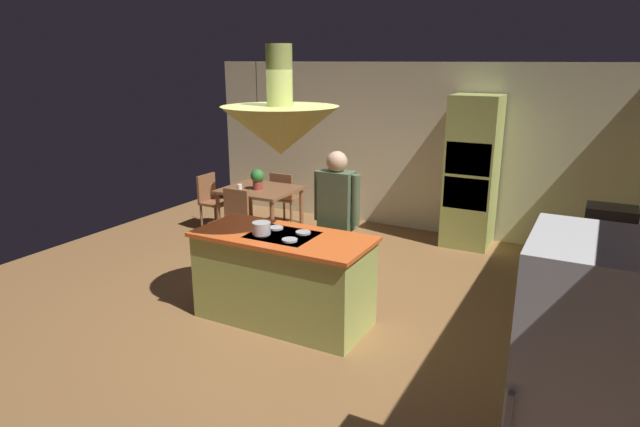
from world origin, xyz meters
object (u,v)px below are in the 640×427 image
(chair_at_corner, at_px, (212,198))
(cooking_pot_on_cooktop, at_px, (261,228))
(kitchen_island, at_px, (283,278))
(canister_flour, at_px, (608,270))
(potted_plant_on_table, at_px, (258,178))
(cup_on_table, at_px, (240,187))
(person_at_island, at_px, (336,217))
(dining_table, at_px, (260,195))
(canister_sugar, at_px, (608,262))
(chair_facing_island, at_px, (232,217))
(refrigerator, at_px, (590,421))
(oven_tower, at_px, (472,172))
(microwave_on_counter, at_px, (611,221))
(chair_by_back_wall, at_px, (285,195))
(canister_tea, at_px, (609,256))

(chair_at_corner, xyz_separation_m, cooking_pot_on_cooktop, (2.45, -2.23, 0.50))
(kitchen_island, bearing_deg, canister_flour, 3.76)
(potted_plant_on_table, bearing_deg, kitchen_island, -50.29)
(cup_on_table, bearing_deg, person_at_island, -28.92)
(dining_table, xyz_separation_m, canister_sugar, (4.54, -1.73, 0.36))
(cooking_pot_on_cooktop, bearing_deg, kitchen_island, 39.09)
(chair_facing_island, bearing_deg, chair_at_corner, 142.79)
(cup_on_table, bearing_deg, refrigerator, -37.24)
(cooking_pot_on_cooktop, bearing_deg, person_at_island, 62.71)
(oven_tower, bearing_deg, person_at_island, -108.19)
(canister_sugar, relative_size, microwave_on_counter, 0.44)
(kitchen_island, height_order, chair_by_back_wall, kitchen_island)
(refrigerator, relative_size, cooking_pot_on_cooktop, 10.09)
(oven_tower, distance_m, chair_by_back_wall, 2.89)
(potted_plant_on_table, relative_size, canister_flour, 1.47)
(microwave_on_counter, bearing_deg, chair_facing_island, -178.44)
(refrigerator, height_order, canister_flour, refrigerator)
(person_at_island, relative_size, chair_at_corner, 1.92)
(canister_sugar, bearing_deg, refrigerator, -91.11)
(chair_at_corner, bearing_deg, refrigerator, -125.11)
(canister_tea, xyz_separation_m, cooking_pot_on_cooktop, (-3.00, -0.68, -0.02))
(person_at_island, xyz_separation_m, chair_facing_island, (-1.96, 0.73, -0.46))
(refrigerator, height_order, microwave_on_counter, refrigerator)
(canister_flour, distance_m, canister_sugar, 0.18)
(kitchen_island, distance_m, canister_sugar, 2.92)
(canister_tea, bearing_deg, kitchen_island, -169.10)
(cup_on_table, distance_m, cooking_pot_on_cooktop, 2.65)
(chair_by_back_wall, xyz_separation_m, cup_on_table, (-0.19, -0.92, 0.30))
(potted_plant_on_table, height_order, cup_on_table, potted_plant_on_table)
(canister_flour, xyz_separation_m, canister_tea, (0.00, 0.36, -0.01))
(chair_facing_island, xyz_separation_m, microwave_on_counter, (4.54, 0.12, 0.56))
(microwave_on_counter, bearing_deg, chair_by_back_wall, 164.58)
(kitchen_island, distance_m, chair_by_back_wall, 3.27)
(kitchen_island, bearing_deg, refrigerator, -31.27)
(cup_on_table, xyz_separation_m, cooking_pot_on_cooktop, (1.73, -2.00, 0.20))
(person_at_island, height_order, chair_by_back_wall, person_at_island)
(refrigerator, bearing_deg, microwave_on_counter, 89.29)
(canister_sugar, height_order, cooking_pot_on_cooktop, canister_sugar)
(oven_tower, bearing_deg, cooking_pot_on_cooktop, -110.48)
(chair_by_back_wall, distance_m, chair_at_corner, 1.14)
(oven_tower, height_order, microwave_on_counter, oven_tower)
(microwave_on_counter, bearing_deg, potted_plant_on_table, 173.73)
(oven_tower, distance_m, cooking_pot_on_cooktop, 3.60)
(chair_at_corner, bearing_deg, chair_facing_island, -127.21)
(dining_table, height_order, chair_facing_island, chair_facing_island)
(dining_table, xyz_separation_m, canister_flour, (4.54, -1.91, 0.36))
(kitchen_island, xyz_separation_m, refrigerator, (2.80, -1.70, 0.44))
(chair_at_corner, distance_m, canister_flour, 5.80)
(dining_table, height_order, microwave_on_counter, microwave_on_counter)
(oven_tower, relative_size, canister_sugar, 10.48)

